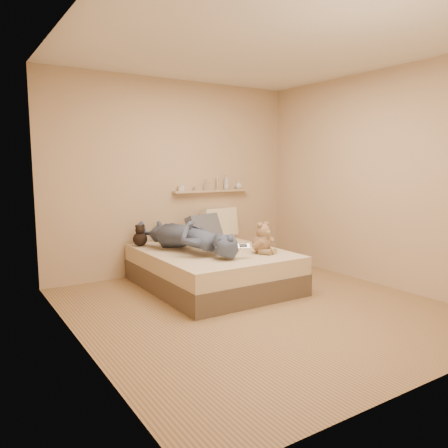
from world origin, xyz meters
TOP-DOWN VIEW (x-y plane):
  - room at (0.00, 0.00)m, footprint 3.80×3.80m
  - bed at (0.00, 0.93)m, footprint 1.50×1.90m
  - game_console at (0.04, 0.33)m, footprint 0.17×0.11m
  - teddy_bear at (0.41, 0.45)m, footprint 0.30×0.30m
  - dark_plush at (-0.63, 1.63)m, footprint 0.18×0.18m
  - pillow_cream at (0.63, 1.76)m, footprint 0.57×0.27m
  - pillow_grey at (0.30, 1.62)m, footprint 0.55×0.38m
  - person at (-0.28, 1.03)m, footprint 0.87×1.64m
  - wall_shelf at (0.55, 1.84)m, footprint 1.20×0.12m
  - shelf_bottles at (0.68, 1.84)m, footprint 1.06×0.14m

SIDE VIEW (x-z plane):
  - bed at x=0.00m, z-range 0.00..0.45m
  - dark_plush at x=-0.63m, z-range 0.43..0.71m
  - game_console at x=0.04m, z-range 0.56..0.62m
  - teddy_bear at x=0.41m, z-range 0.42..0.79m
  - pillow_grey at x=0.30m, z-range 0.44..0.80m
  - person at x=-0.28m, z-range 0.45..0.82m
  - pillow_cream at x=0.63m, z-range 0.44..0.86m
  - wall_shelf at x=0.55m, z-range 1.09..1.11m
  - shelf_bottles at x=0.68m, z-range 1.09..1.30m
  - room at x=0.00m, z-range -0.60..3.20m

